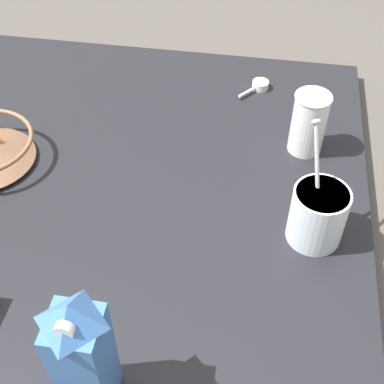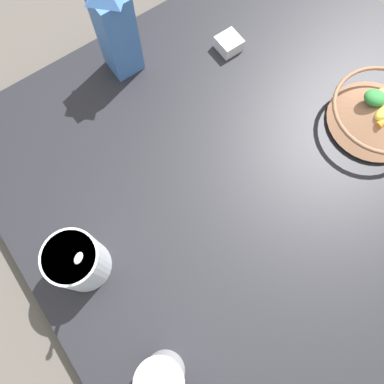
{
  "view_description": "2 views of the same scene",
  "coord_description": "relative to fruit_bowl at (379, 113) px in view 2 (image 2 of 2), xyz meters",
  "views": [
    {
      "loc": [
        0.33,
        -0.79,
        0.88
      ],
      "look_at": [
        0.2,
        -0.04,
        0.09
      ],
      "focal_mm": 50.0,
      "sensor_mm": 36.0,
      "label": 1
    },
    {
      "loc": [
        0.33,
        0.15,
        0.86
      ],
      "look_at": [
        0.19,
        -0.06,
        0.11
      ],
      "focal_mm": 35.0,
      "sensor_mm": 36.0,
      "label": 2
    }
  ],
  "objects": [
    {
      "name": "ground_plane",
      "position": [
        0.29,
        -0.03,
        -0.08
      ],
      "size": [
        6.0,
        6.0,
        0.0
      ],
      "primitive_type": "plane",
      "color": "#4C4742"
    },
    {
      "name": "countertop",
      "position": [
        0.29,
        -0.03,
        -0.06
      ],
      "size": [
        1.16,
        1.16,
        0.04
      ],
      "color": "black",
      "rests_on": "ground_plane"
    },
    {
      "name": "fruit_bowl",
      "position": [
        0.0,
        0.0,
        0.0
      ],
      "size": [
        0.23,
        0.23,
        0.08
      ],
      "color": "brown",
      "rests_on": "countertop"
    },
    {
      "name": "milk_carton",
      "position": [
        0.4,
        -0.49,
        0.09
      ],
      "size": [
        0.08,
        0.08,
        0.26
      ],
      "color": "#3D6BB2",
      "rests_on": "countertop"
    },
    {
      "name": "yogurt_tub",
      "position": [
        0.75,
        -0.1,
        0.03
      ],
      "size": [
        0.11,
        0.12,
        0.25
      ],
      "color": "silver",
      "rests_on": "countertop"
    },
    {
      "name": "drinking_cup",
      "position": [
        0.72,
        0.17,
        0.04
      ],
      "size": [
        0.08,
        0.08,
        0.15
      ],
      "color": "white",
      "rests_on": "countertop"
    },
    {
      "name": "spice_jar",
      "position": [
        0.15,
        -0.38,
        -0.02
      ],
      "size": [
        0.06,
        0.06,
        0.03
      ],
      "color": "silver",
      "rests_on": "countertop"
    }
  ]
}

